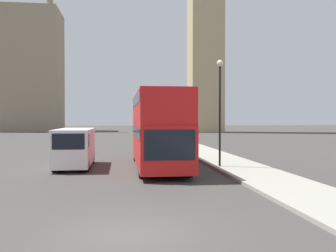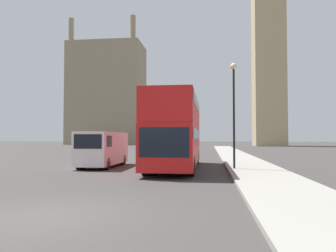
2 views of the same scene
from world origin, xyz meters
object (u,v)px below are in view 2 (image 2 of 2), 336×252
(red_double_decker_bus, at_px, (176,130))
(white_van, at_px, (103,148))
(street_lamp, at_px, (234,99))
(clock_tower, at_px, (268,4))

(red_double_decker_bus, relative_size, white_van, 1.94)
(red_double_decker_bus, height_order, street_lamp, street_lamp)
(white_van, relative_size, street_lamp, 0.91)
(clock_tower, xyz_separation_m, red_double_decker_bus, (-15.62, -56.59, -30.23))
(white_van, xyz_separation_m, street_lamp, (8.26, -1.54, 2.87))
(red_double_decker_bus, bearing_deg, street_lamp, -14.59)
(red_double_decker_bus, distance_m, street_lamp, 3.93)
(clock_tower, height_order, white_van, clock_tower)
(white_van, height_order, street_lamp, street_lamp)
(clock_tower, xyz_separation_m, white_van, (-20.45, -55.94, -31.40))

